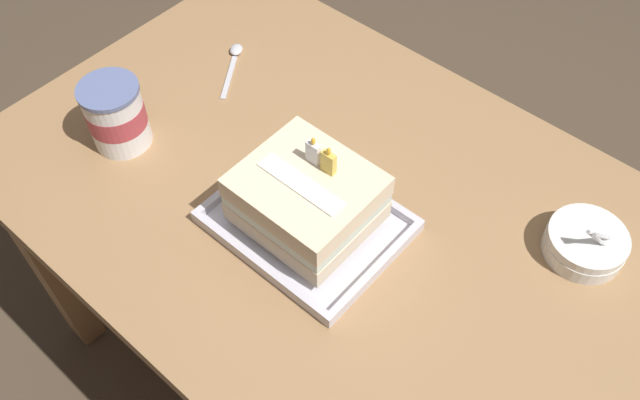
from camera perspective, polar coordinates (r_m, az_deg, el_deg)
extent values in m
plane|color=#4C3D2D|center=(1.73, 0.70, -14.25)|extent=(8.00, 8.00, 0.00)
cube|color=#9E754C|center=(1.13, 1.04, -0.32)|extent=(1.20, 0.79, 0.04)
cube|color=#9E754C|center=(1.60, -22.34, -5.05)|extent=(0.06, 0.06, 0.67)
cube|color=#9E754C|center=(1.80, -5.33, 8.25)|extent=(0.06, 0.06, 0.67)
cube|color=#9E754C|center=(1.52, 25.61, -11.44)|extent=(0.06, 0.06, 0.67)
cube|color=silver|center=(1.08, -1.09, -2.07)|extent=(0.29, 0.23, 0.01)
cube|color=silver|center=(1.02, -5.28, -5.50)|extent=(0.29, 0.01, 0.02)
cube|color=silver|center=(1.12, 2.70, 1.80)|extent=(0.29, 0.01, 0.02)
cube|color=silver|center=(1.13, -6.46, 2.14)|extent=(0.01, 0.21, 0.02)
cube|color=silver|center=(1.02, 4.88, -5.93)|extent=(0.01, 0.21, 0.02)
cube|color=beige|center=(1.04, -1.13, -0.84)|extent=(0.20, 0.18, 0.04)
cube|color=silver|center=(1.02, -1.15, 0.13)|extent=(0.20, 0.18, 0.02)
cube|color=beige|center=(1.00, -1.18, 1.15)|extent=(0.20, 0.18, 0.04)
cube|color=white|center=(0.98, -1.72, 1.42)|extent=(0.15, 0.03, 0.00)
cube|color=white|center=(0.99, -0.58, 4.09)|extent=(0.02, 0.01, 0.04)
ellipsoid|color=yellow|center=(0.97, -0.59, 5.07)|extent=(0.01, 0.01, 0.01)
cube|color=#EFC64C|center=(0.98, 0.74, 3.22)|extent=(0.02, 0.01, 0.04)
ellipsoid|color=yellow|center=(0.96, 0.76, 4.20)|extent=(0.01, 0.01, 0.01)
cylinder|color=white|center=(1.12, 21.72, -3.72)|extent=(0.13, 0.13, 0.03)
cylinder|color=white|center=(1.11, 21.97, -3.24)|extent=(0.12, 0.12, 0.03)
cylinder|color=silver|center=(1.07, 23.18, -2.91)|extent=(0.03, 0.06, 0.06)
cylinder|color=silver|center=(1.07, 22.81, -3.16)|extent=(0.04, 0.04, 0.05)
cylinder|color=silver|center=(1.08, 22.93, -3.26)|extent=(0.02, 0.04, 0.06)
cylinder|color=white|center=(1.21, -17.09, 6.87)|extent=(0.10, 0.10, 0.12)
cylinder|color=#B23D47|center=(1.20, -17.16, 7.07)|extent=(0.10, 0.10, 0.04)
cylinder|color=slate|center=(1.17, -17.82, 9.02)|extent=(0.11, 0.11, 0.01)
ellipsoid|color=silver|center=(1.38, -7.21, 12.72)|extent=(0.04, 0.04, 0.01)
cube|color=silver|center=(1.33, -7.83, 10.42)|extent=(0.08, 0.11, 0.00)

